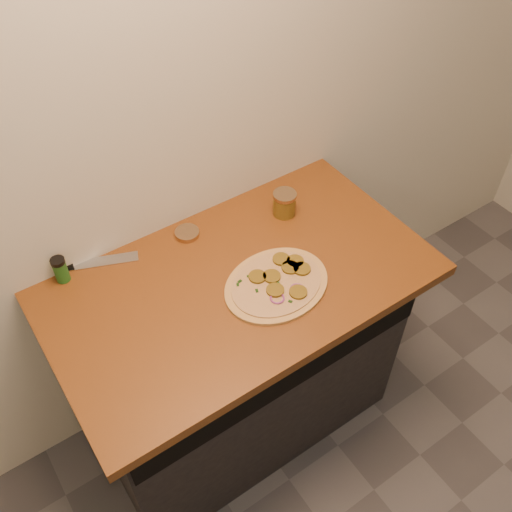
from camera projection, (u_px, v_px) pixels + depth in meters
cabinet at (237, 355)px, 2.13m from camera, size 1.10×0.60×0.86m
countertop at (239, 282)px, 1.79m from camera, size 1.20×0.70×0.04m
pizza at (277, 283)px, 1.75m from camera, size 0.37×0.37×0.02m
chefs_knife at (77, 264)px, 1.80m from camera, size 0.31×0.15×0.02m
mason_jar_lid at (187, 233)px, 1.90m from camera, size 0.11×0.11×0.02m
salsa_jar at (284, 203)px, 1.95m from camera, size 0.08×0.08×0.09m
spice_shaker at (61, 270)px, 1.74m from camera, size 0.04×0.04×0.09m
flour_spill at (277, 271)px, 1.79m from camera, size 0.20×0.20×0.00m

